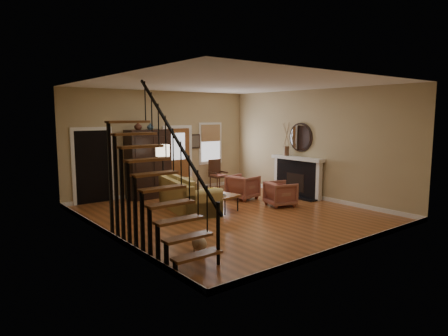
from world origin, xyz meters
TOP-DOWN VIEW (x-y plane):
  - room at (-0.41, 1.76)m, footprint 7.00×7.33m
  - staircase at (-2.78, -1.30)m, footprint 0.94×2.80m
  - fireplace at (3.13, 0.50)m, footprint 0.33×1.95m
  - armoire at (-0.70, 3.15)m, footprint 1.30×0.60m
  - vase_a at (-1.05, 3.05)m, footprint 0.24×0.24m
  - vase_b at (-0.65, 3.05)m, footprint 0.20×0.20m
  - sofa at (-0.61, 1.03)m, footprint 1.40×2.38m
  - coffee_table at (-0.04, 0.56)m, footprint 0.94×1.31m
  - bowl at (0.01, 0.71)m, footprint 0.40×0.40m
  - books at (-0.16, 0.26)m, footprint 0.22×0.30m
  - armchair_left at (1.69, -0.14)m, footprint 0.94×0.92m
  - armchair_right at (1.45, 1.20)m, footprint 0.95×0.93m
  - floor_lamp at (-0.78, 2.08)m, footprint 0.45×0.45m
  - side_chair at (1.85, 2.95)m, footprint 0.54×0.54m
  - dog at (-2.30, -1.92)m, footprint 0.37×0.50m

SIDE VIEW (x-z plane):
  - dog at x=-2.30m, z-range 0.00..0.33m
  - coffee_table at x=-0.04m, z-range 0.00..0.45m
  - armchair_left at x=1.69m, z-range 0.00..0.69m
  - armchair_right at x=1.45m, z-range 0.00..0.74m
  - sofa at x=-0.61m, z-range 0.00..0.83m
  - books at x=-0.16m, z-range 0.45..0.51m
  - bowl at x=0.01m, z-range 0.45..0.55m
  - side_chair at x=1.85m, z-range 0.00..1.02m
  - fireplace at x=3.13m, z-range -0.41..1.89m
  - floor_lamp at x=-0.78m, z-range 0.00..1.71m
  - armoire at x=-0.70m, z-range 0.00..2.10m
  - room at x=-0.41m, z-range -0.14..3.16m
  - staircase at x=-2.78m, z-range 0.00..3.20m
  - vase_b at x=-0.65m, z-range 2.10..2.31m
  - vase_a at x=-1.05m, z-range 2.10..2.35m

